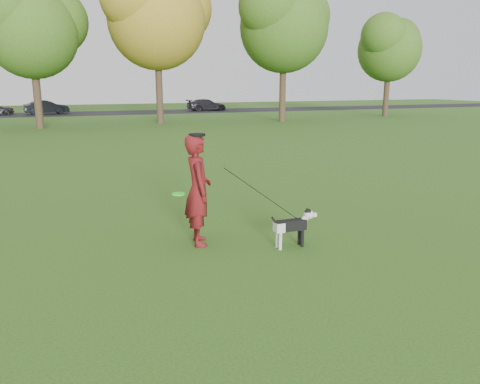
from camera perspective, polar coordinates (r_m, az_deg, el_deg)
name	(u,v)px	position (r m, az deg, el deg)	size (l,w,h in m)	color
ground	(235,249)	(8.37, -0.62, -6.98)	(120.00, 120.00, 0.00)	#285116
road	(91,113)	(47.54, -17.72, 9.12)	(120.00, 7.00, 0.02)	black
man	(198,190)	(8.42, -5.14, 0.23)	(0.73, 0.48, 2.01)	#5E0D18
dog	(294,224)	(8.41, 6.57, -3.89)	(0.92, 0.18, 0.70)	black
car_mid	(46,107)	(47.44, -22.52, 9.52)	(1.35, 3.87, 1.27)	black
car_right	(207,105)	(49.52, -4.10, 10.54)	(1.68, 4.12, 1.20)	black
man_held_items	(262,194)	(8.39, 2.66, -0.26)	(2.16, 0.92, 1.55)	#2AFF20
tree_row	(73,10)	(33.77, -19.69, 20.17)	(51.74, 8.86, 12.01)	#38281C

